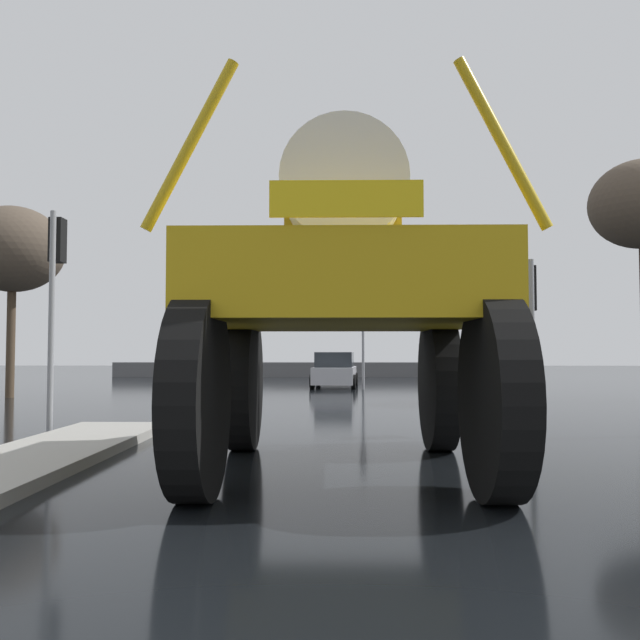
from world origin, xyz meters
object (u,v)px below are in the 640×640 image
object	(u,v)px
traffic_signal_far_left	(363,328)
bare_tree_left	(13,250)
oversize_sprayer	(343,299)
traffic_signal_near_right	(529,308)
sedan_ahead	(335,371)
traffic_signal_near_left	(56,272)

from	to	relation	value
traffic_signal_far_left	bare_tree_left	xyz separation A→B (m)	(-12.03, -5.32, 2.45)
oversize_sprayer	traffic_signal_near_right	size ratio (longest dim) A/B	1.80
traffic_signal_far_left	oversize_sprayer	bearing A→B (deg)	-93.48
sedan_ahead	traffic_signal_near_right	size ratio (longest dim) A/B	1.31
oversize_sprayer	traffic_signal_far_left	size ratio (longest dim) A/B	1.69
sedan_ahead	traffic_signal_near_left	xyz separation A→B (m)	(-5.36, -16.90, 2.31)
traffic_signal_near_right	traffic_signal_far_left	bearing A→B (deg)	98.74
traffic_signal_far_left	sedan_ahead	bearing A→B (deg)	126.16
traffic_signal_near_right	bare_tree_left	bearing A→B (deg)	145.20
traffic_signal_near_right	bare_tree_left	xyz separation A→B (m)	(-14.39, 10.00, 2.62)
sedan_ahead	bare_tree_left	world-z (taller)	bare_tree_left
sedan_ahead	traffic_signal_near_left	distance (m)	17.88
oversize_sprayer	sedan_ahead	size ratio (longest dim) A/B	1.37
sedan_ahead	traffic_signal_near_right	world-z (taller)	traffic_signal_near_right
traffic_signal_near_right	traffic_signal_far_left	size ratio (longest dim) A/B	0.94
traffic_signal_near_right	sedan_ahead	bearing A→B (deg)	101.70
bare_tree_left	oversize_sprayer	bearing A→B (deg)	-52.14
oversize_sprayer	traffic_signal_far_left	bearing A→B (deg)	-3.35
sedan_ahead	bare_tree_left	xyz separation A→B (m)	(-10.89, -6.88, 4.24)
traffic_signal_near_right	traffic_signal_far_left	xyz separation A→B (m)	(-2.35, 15.32, 0.16)
sedan_ahead	traffic_signal_far_left	distance (m)	2.64
oversize_sprayer	traffic_signal_near_right	bearing A→B (deg)	-41.47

